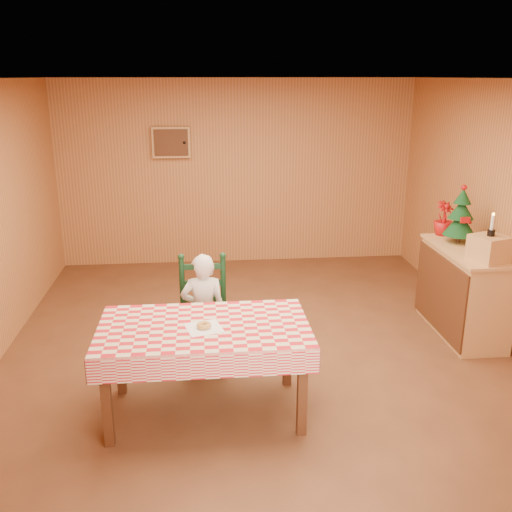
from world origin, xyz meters
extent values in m
plane|color=brown|center=(0.00, 0.00, 0.00)|extent=(6.00, 6.00, 0.00)
cube|color=#B97742|center=(0.00, 3.00, 1.30)|extent=(5.00, 0.10, 2.60)
cube|color=#BB7D45|center=(0.00, 0.00, 2.60)|extent=(5.00, 6.00, 0.10)
cube|color=tan|center=(-0.90, 2.94, 1.75)|extent=(0.52, 0.08, 0.42)
cube|color=#542B16|center=(-0.90, 2.90, 1.75)|extent=(0.46, 0.02, 0.36)
sphere|color=black|center=(-0.72, 2.88, 1.75)|extent=(0.04, 0.04, 0.04)
cube|color=#542B16|center=(-0.52, -0.97, 0.72)|extent=(1.60, 0.90, 0.06)
cube|color=#542B16|center=(-1.24, -1.34, 0.34)|extent=(0.07, 0.07, 0.69)
cube|color=#542B16|center=(0.20, -1.34, 0.34)|extent=(0.07, 0.07, 0.69)
cube|color=#542B16|center=(-1.24, -0.60, 0.34)|extent=(0.07, 0.07, 0.69)
cube|color=#542B16|center=(0.20, -0.60, 0.34)|extent=(0.07, 0.07, 0.69)
cube|color=red|center=(-0.52, -0.97, 0.76)|extent=(1.64, 0.94, 0.02)
cube|color=red|center=(-0.52, -1.44, 0.66)|extent=(1.64, 0.02, 0.18)
cube|color=red|center=(-0.52, -0.50, 0.66)|extent=(1.64, 0.02, 0.18)
cube|color=#305426|center=(-1.34, -0.97, 0.66)|extent=(0.02, 0.94, 0.18)
cube|color=#305426|center=(0.30, -0.97, 0.66)|extent=(0.02, 0.94, 0.18)
cube|color=black|center=(-0.52, -0.24, 0.43)|extent=(0.44, 0.40, 0.04)
cylinder|color=black|center=(-0.71, -0.41, 0.21)|extent=(0.04, 0.04, 0.41)
cylinder|color=black|center=(-0.33, -0.41, 0.21)|extent=(0.04, 0.04, 0.41)
cylinder|color=black|center=(-0.71, -0.07, 0.21)|extent=(0.04, 0.04, 0.41)
cylinder|color=black|center=(-0.33, -0.07, 0.21)|extent=(0.04, 0.04, 0.41)
cylinder|color=black|center=(-0.71, -0.07, 0.75)|extent=(0.05, 0.05, 0.60)
sphere|color=black|center=(-0.71, -0.07, 1.05)|extent=(0.06, 0.06, 0.06)
cylinder|color=black|center=(-0.33, -0.07, 0.75)|extent=(0.05, 0.05, 0.60)
sphere|color=black|center=(-0.33, -0.07, 1.05)|extent=(0.06, 0.06, 0.06)
cube|color=black|center=(-0.52, -0.07, 0.63)|extent=(0.38, 0.03, 0.05)
cube|color=black|center=(-0.52, -0.07, 0.79)|extent=(0.38, 0.03, 0.05)
cube|color=black|center=(-0.52, -0.07, 0.95)|extent=(0.38, 0.03, 0.05)
imported|color=silver|center=(-0.52, -0.24, 0.56)|extent=(0.41, 0.27, 1.12)
cube|color=white|center=(-0.52, -1.02, 0.77)|extent=(0.32, 0.32, 0.00)
torus|color=#BF8D44|center=(-0.52, -1.02, 0.79)|extent=(0.14, 0.14, 0.04)
cube|color=tan|center=(2.20, 0.29, 0.45)|extent=(0.50, 1.20, 0.90)
cube|color=tan|center=(2.20, 0.29, 0.92)|extent=(0.54, 1.24, 0.03)
cube|color=#542B16|center=(1.94, 0.29, 0.45)|extent=(0.02, 1.20, 0.80)
cube|color=tan|center=(2.20, -0.11, 1.06)|extent=(0.39, 0.39, 0.25)
cylinder|color=#542B16|center=(2.20, 0.54, 0.97)|extent=(0.04, 0.04, 0.08)
cone|color=#0B3316|center=(2.20, 0.54, 1.13)|extent=(0.34, 0.34, 0.24)
cone|color=#0B3316|center=(2.20, 0.54, 1.29)|extent=(0.26, 0.26, 0.20)
cone|color=#0B3316|center=(2.20, 0.54, 1.43)|extent=(0.18, 0.18, 0.16)
sphere|color=#A70F10|center=(2.20, 0.54, 1.52)|extent=(0.06, 0.06, 0.06)
cube|color=#A70F10|center=(2.18, 0.39, 1.21)|extent=(0.10, 0.02, 0.06)
sphere|color=#A70F10|center=(2.28, 0.48, 1.16)|extent=(0.04, 0.04, 0.04)
sphere|color=#A70F10|center=(2.13, 0.59, 1.23)|extent=(0.04, 0.04, 0.04)
sphere|color=#A70F10|center=(2.24, 0.63, 1.33)|extent=(0.04, 0.04, 0.04)
imported|color=#A70F10|center=(2.15, 0.84, 1.12)|extent=(0.28, 0.28, 0.38)
cylinder|color=black|center=(2.20, -0.11, 1.21)|extent=(0.07, 0.07, 0.06)
cylinder|color=white|center=(2.20, -0.11, 1.31)|extent=(0.03, 0.03, 0.14)
sphere|color=orange|center=(2.20, -0.11, 1.39)|extent=(0.02, 0.02, 0.02)
cylinder|color=black|center=(2.18, 0.62, 0.23)|extent=(0.58, 0.58, 0.45)
camera|label=1|loc=(-0.52, -5.05, 2.63)|focal=40.00mm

